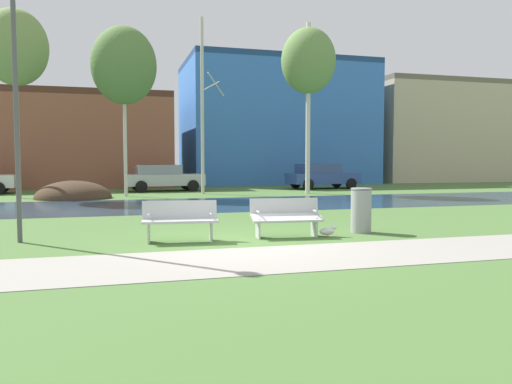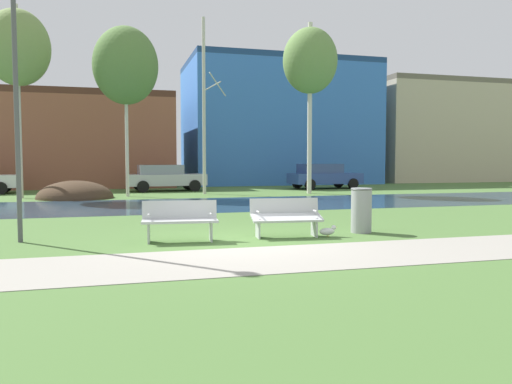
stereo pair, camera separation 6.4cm
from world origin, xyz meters
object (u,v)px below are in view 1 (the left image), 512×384
at_px(trash_bin, 361,210).
at_px(streetlamp, 14,58).
at_px(bench_left, 180,220).
at_px(parked_hatch_third_blue, 322,176).
at_px(bench_right, 286,216).
at_px(seagull, 328,231).
at_px(parked_sedan_second_silver, 163,177).

bearing_deg(trash_bin, streetlamp, 175.06).
xyz_separation_m(bench_left, parked_hatch_third_blue, (10.84, 17.52, 0.32)).
bearing_deg(parked_hatch_third_blue, trash_bin, -110.45).
relative_size(bench_right, seagull, 3.74).
bearing_deg(trash_bin, bench_right, -175.38).
xyz_separation_m(trash_bin, streetlamp, (-7.65, 0.66, 3.30)).
bearing_deg(bench_left, streetlamp, 165.98).
height_order(bench_right, seagull, bench_right).
relative_size(bench_left, parked_sedan_second_silver, 0.37).
xyz_separation_m(bench_right, trash_bin, (1.97, 0.16, 0.08)).
bearing_deg(streetlamp, parked_sedan_second_silver, 74.86).
xyz_separation_m(bench_left, bench_right, (2.40, 0.00, 0.00)).
distance_m(bench_right, parked_sedan_second_silver, 17.74).
relative_size(streetlamp, parked_sedan_second_silver, 1.33).
height_order(seagull, streetlamp, streetlamp).
xyz_separation_m(bench_left, streetlamp, (-3.29, 0.82, 3.39)).
height_order(bench_left, seagull, bench_left).
bearing_deg(bench_left, seagull, -3.97).
distance_m(bench_left, parked_hatch_third_blue, 20.60).
bearing_deg(streetlamp, trash_bin, -4.94).
distance_m(bench_left, trash_bin, 4.37).
bearing_deg(parked_sedan_second_silver, parked_hatch_third_blue, -1.08).
height_order(bench_right, parked_sedan_second_silver, parked_sedan_second_silver).
bearing_deg(seagull, streetlamp, 170.97).
distance_m(bench_left, bench_right, 2.40).
xyz_separation_m(bench_right, streetlamp, (-5.69, 0.82, 3.39)).
bearing_deg(parked_sedan_second_silver, bench_right, -86.38).
bearing_deg(bench_right, parked_hatch_third_blue, 64.28).
height_order(seagull, parked_sedan_second_silver, parked_sedan_second_silver).
relative_size(seagull, parked_hatch_third_blue, 0.10).
relative_size(trash_bin, seagull, 2.44).
bearing_deg(trash_bin, parked_hatch_third_blue, 69.55).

